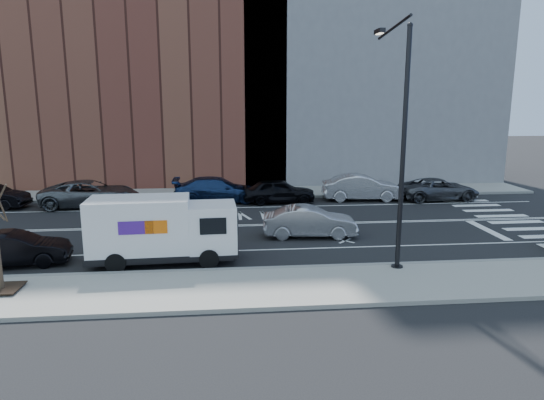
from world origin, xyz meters
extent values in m
plane|color=black|center=(0.00, 0.00, 0.00)|extent=(120.00, 120.00, 0.00)
cube|color=gray|center=(0.00, -8.80, 0.07)|extent=(44.00, 3.60, 0.15)
cube|color=gray|center=(0.00, 8.80, 0.07)|extent=(44.00, 3.60, 0.15)
cube|color=gray|center=(0.00, -7.00, 0.08)|extent=(44.00, 0.25, 0.17)
cube|color=gray|center=(0.00, 7.00, 0.08)|extent=(44.00, 0.25, 0.17)
cube|color=brown|center=(-8.00, 15.60, 11.00)|extent=(26.00, 10.00, 22.00)
cube|color=slate|center=(12.00, 15.60, 13.00)|extent=(20.00, 10.00, 26.00)
cylinder|color=black|center=(7.00, -7.40, 4.50)|extent=(0.18, 0.18, 9.00)
cylinder|color=black|center=(7.00, -7.40, 0.10)|extent=(0.44, 0.44, 0.20)
sphere|color=black|center=(7.00, -7.40, 8.95)|extent=(0.20, 0.20, 0.20)
cylinder|color=black|center=(7.00, -5.70, 9.10)|extent=(0.11, 3.49, 0.48)
cube|color=black|center=(7.00, -4.00, 9.20)|extent=(0.25, 0.80, 0.18)
cube|color=#FFF2CC|center=(7.00, -4.00, 9.10)|extent=(0.18, 0.55, 0.03)
cube|color=black|center=(-7.00, -8.40, 0.23)|extent=(1.20, 1.20, 0.04)
cylinder|color=#382B1E|center=(-6.75, -8.40, 3.15)|extent=(0.06, 0.80, 1.44)
cube|color=black|center=(-2.04, -5.60, 0.41)|extent=(5.78, 2.17, 0.28)
cube|color=white|center=(-0.02, -5.52, 1.43)|extent=(1.92, 2.05, 1.84)
cube|color=black|center=(0.92, -5.48, 1.70)|extent=(0.12, 1.70, 0.87)
cube|color=black|center=(0.02, -6.52, 1.70)|extent=(1.01, 0.08, 0.64)
cube|color=black|center=(-0.06, -4.51, 1.70)|extent=(1.01, 0.08, 0.64)
cube|color=black|center=(0.88, -5.48, 0.51)|extent=(0.21, 1.85, 0.32)
cube|color=white|center=(-2.87, -5.63, 1.61)|extent=(3.95, 2.18, 2.12)
cube|color=#47198C|center=(-2.83, -6.66, 1.75)|extent=(1.29, 0.07, 0.51)
cube|color=orange|center=(-2.09, -6.63, 1.75)|extent=(0.83, 0.05, 0.51)
cube|color=#47198C|center=(-2.91, -4.60, 1.75)|extent=(1.29, 0.07, 0.51)
cube|color=orange|center=(-2.18, -4.57, 1.75)|extent=(0.83, 0.05, 0.51)
cylinder|color=black|center=(-0.16, -6.44, 0.39)|extent=(0.78, 0.29, 0.77)
cylinder|color=black|center=(-0.24, -4.60, 0.39)|extent=(0.78, 0.29, 0.77)
cylinder|color=black|center=(-3.66, -6.59, 0.39)|extent=(0.78, 0.29, 0.77)
cylinder|color=black|center=(-3.74, -4.75, 0.39)|extent=(0.78, 0.29, 0.77)
imported|color=#565A5F|center=(-7.72, 5.54, 0.81)|extent=(5.97, 3.06, 1.61)
imported|color=navy|center=(0.00, 6.06, 0.81)|extent=(5.57, 2.31, 1.61)
imported|color=black|center=(3.89, 5.48, 0.78)|extent=(4.57, 1.88, 1.55)
imported|color=#BCBBC1|center=(9.36, 5.82, 0.84)|extent=(5.21, 2.15, 1.68)
imported|color=#424449|center=(14.40, 5.45, 0.71)|extent=(5.18, 2.52, 1.42)
imported|color=#A4A3A8|center=(4.49, -2.39, 0.73)|extent=(4.53, 1.88, 1.46)
imported|color=black|center=(-7.78, -5.38, 0.68)|extent=(4.26, 1.98, 1.35)
camera|label=1|loc=(0.53, -24.49, 6.40)|focal=32.00mm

